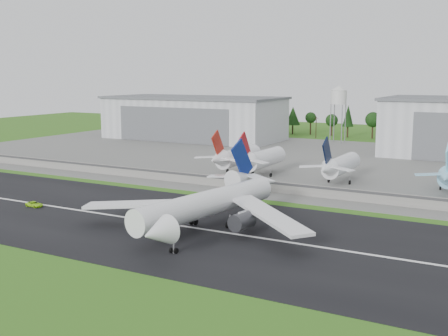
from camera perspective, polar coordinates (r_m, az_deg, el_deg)
The scene contains 14 objects.
ground at distance 131.47m, azimuth -11.47°, elevation -6.13°, with size 600.00×600.00×0.00m, color #396317.
runway at distance 138.94m, azimuth -8.80°, elevation -5.18°, with size 320.00×60.00×0.10m, color black.
runway_centerline at distance 138.93m, azimuth -8.80°, elevation -5.16°, with size 220.00×1.00×0.02m, color white.
apron at distance 234.04m, azimuth 7.81°, elevation 0.81°, with size 320.00×150.00×0.10m, color slate.
blast_fence at distance 175.41m, azimuth 0.16°, elevation -1.41°, with size 240.00×0.61×3.50m.
hangar_west at distance 308.46m, azimuth -3.12°, elevation 5.12°, with size 97.00×44.00×23.20m.
water_tower at distance 294.71m, azimuth 11.58°, elevation 7.26°, with size 8.40×8.40×29.40m.
utility_poles at distance 309.47m, azimuth 13.15°, elevation 2.74°, with size 230.00×3.00×12.00m, color black, non-canonical shape.
treeline at distance 323.86m, azimuth 13.87°, elevation 3.00°, with size 320.00×16.00×22.00m, color black, non-canonical shape.
main_airliner at distance 126.60m, azimuth -1.84°, elevation -4.25°, with size 56.55×59.14×18.17m.
ground_vehicle at distance 158.14m, azimuth -18.70°, elevation -3.50°, with size 2.33×5.06×1.41m, color #A8EE1C.
parked_jet_red_a at distance 197.29m, azimuth 1.05°, elevation 1.15°, with size 7.36×31.29×16.89m.
parked_jet_red_b at distance 192.91m, azimuth 3.67°, elevation 0.92°, with size 7.36×31.29×16.84m.
parked_jet_navy at distance 183.05m, azimuth 11.53°, elevation 0.25°, with size 7.36×31.29×16.70m.
Camera 1 is at (82.51, -96.22, 34.90)m, focal length 45.00 mm.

